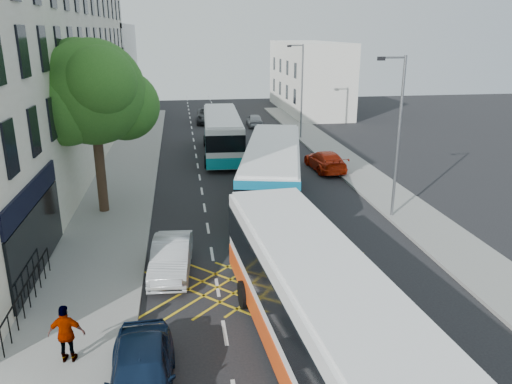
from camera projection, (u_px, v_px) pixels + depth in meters
name	position (u px, v px, depth m)	size (l,w,h in m)	color
pavement_left	(105.00, 212.00, 26.51)	(5.00, 70.00, 0.15)	gray
pavement_right	(390.00, 197.00, 28.81)	(3.00, 70.00, 0.15)	gray
terrace_main	(28.00, 70.00, 32.58)	(8.30, 45.00, 13.50)	beige
terrace_far	(99.00, 66.00, 61.80)	(8.00, 20.00, 10.00)	silver
building_right	(308.00, 77.00, 59.13)	(6.00, 18.00, 8.00)	silver
street_tree	(93.00, 93.00, 24.56)	(6.30, 5.70, 8.80)	#382619
lamp_near	(397.00, 130.00, 24.40)	(1.45, 0.15, 8.00)	slate
lamp_far	(301.00, 87.00, 43.21)	(1.45, 0.15, 8.00)	slate
railings	(29.00, 293.00, 17.02)	(0.08, 5.60, 1.14)	black
bus_near	(315.00, 306.00, 14.16)	(3.72, 12.30, 3.41)	silver
bus_mid	(273.00, 175.00, 26.94)	(5.52, 12.63, 3.46)	silver
bus_far	(222.00, 134.00, 38.32)	(3.23, 11.56, 3.22)	silver
parked_car_blue	(142.00, 374.00, 12.95)	(1.74, 4.33, 1.47)	#0D1B34
parked_car_silver	(171.00, 257.00, 19.76)	(1.46, 4.19, 1.38)	#B5B9BD
red_hatchback	(325.00, 161.00, 34.45)	(1.90, 4.68, 1.36)	red
distant_car_grey	(209.00, 115.00, 52.36)	(2.50, 5.43, 1.51)	#383A3F
distant_car_silver	(255.00, 120.00, 50.32)	(1.49, 3.69, 1.26)	#ABADB2
pedestrian_far	(67.00, 334.00, 14.16)	(1.04, 0.43, 1.78)	gray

